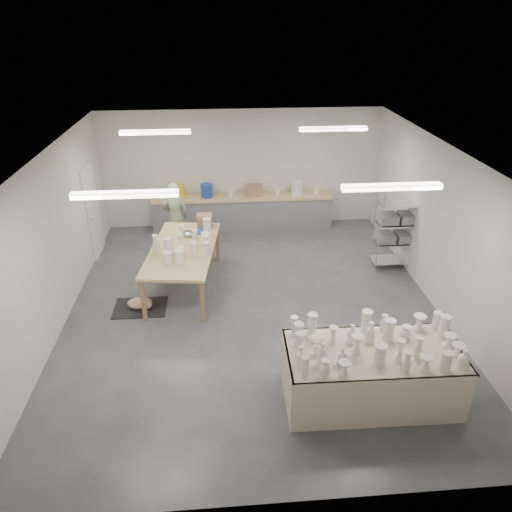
{
  "coord_description": "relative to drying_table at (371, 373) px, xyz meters",
  "views": [
    {
      "loc": [
        -0.54,
        -7.28,
        5.07
      ],
      "look_at": [
        0.06,
        0.15,
        1.05
      ],
      "focal_mm": 32.0,
      "sensor_mm": 36.0,
      "label": 1
    }
  ],
  "objects": [
    {
      "name": "red_stool",
      "position": [
        -3.14,
        5.33,
        -0.17
      ],
      "size": [
        0.35,
        0.35,
        0.33
      ],
      "rotation": [
        0.0,
        0.0,
        0.0
      ],
      "color": "#AD1E18",
      "rests_on": "ground"
    },
    {
      "name": "work_table",
      "position": [
        -2.8,
        3.35,
        0.45
      ],
      "size": [
        1.51,
        2.58,
        1.29
      ],
      "rotation": [
        0.0,
        0.0,
        -0.12
      ],
      "color": "tan",
      "rests_on": "ground"
    },
    {
      "name": "potter",
      "position": [
        -3.14,
        5.06,
        0.37
      ],
      "size": [
        0.62,
        0.42,
        1.67
      ],
      "primitive_type": "imported",
      "rotation": [
        0.0,
        0.0,
        3.17
      ],
      "color": "gray",
      "rests_on": "ground"
    },
    {
      "name": "room",
      "position": [
        -1.62,
        2.53,
        1.59
      ],
      "size": [
        8.0,
        8.02,
        3.0
      ],
      "color": "#424449",
      "rests_on": "ground"
    },
    {
      "name": "cat",
      "position": [
        -3.67,
        2.59,
        -0.35
      ],
      "size": [
        0.48,
        0.36,
        0.2
      ],
      "rotation": [
        0.0,
        0.0,
        -0.05
      ],
      "color": "white",
      "rests_on": "rug"
    },
    {
      "name": "drying_table",
      "position": [
        0.0,
        0.0,
        0.0
      ],
      "size": [
        2.49,
        1.2,
        1.25
      ],
      "rotation": [
        0.0,
        0.0,
        -0.01
      ],
      "color": "olive",
      "rests_on": "ground"
    },
    {
      "name": "rug",
      "position": [
        -3.7,
        2.61,
        -0.46
      ],
      "size": [
        1.0,
        0.7,
        0.02
      ],
      "primitive_type": "cube",
      "color": "black",
      "rests_on": "ground"
    },
    {
      "name": "wire_shelf",
      "position": [
        1.69,
        3.85,
        0.45
      ],
      "size": [
        0.88,
        0.48,
        1.8
      ],
      "color": "silver",
      "rests_on": "ground"
    },
    {
      "name": "back_counter",
      "position": [
        -1.52,
        6.13,
        0.02
      ],
      "size": [
        4.6,
        0.6,
        1.24
      ],
      "color": "tan",
      "rests_on": "ground"
    }
  ]
}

